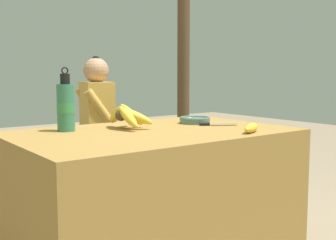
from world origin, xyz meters
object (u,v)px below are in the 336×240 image
object	(u,v)px
knife	(213,124)
seated_vendor	(91,118)
wooden_bench	(83,156)
support_post_far	(184,34)
banana_bunch_green	(29,145)
water_bottle	(66,106)
serving_bowl	(195,120)
loose_banana_front	(251,128)
banana_bunch_ripe	(126,115)

from	to	relation	value
knife	seated_vendor	size ratio (longest dim) A/B	0.17
wooden_bench	support_post_far	xyz separation A→B (m)	(1.28, 0.37, 1.01)
banana_bunch_green	water_bottle	bearing A→B (deg)	-97.41
water_bottle	support_post_far	distance (m)	2.30
seated_vendor	banana_bunch_green	world-z (taller)	seated_vendor
wooden_bench	support_post_far	world-z (taller)	support_post_far
serving_bowl	loose_banana_front	world-z (taller)	loose_banana_front
serving_bowl	loose_banana_front	bearing A→B (deg)	-93.10
support_post_far	banana_bunch_ripe	bearing A→B (deg)	-137.04
wooden_bench	support_post_far	bearing A→B (deg)	16.11
banana_bunch_ripe	seated_vendor	bearing A→B (deg)	73.13
banana_bunch_ripe	banana_bunch_green	xyz separation A→B (m)	(-0.16, 1.05, -0.28)
wooden_bench	banana_bunch_green	world-z (taller)	banana_bunch_green
loose_banana_front	knife	xyz separation A→B (m)	(0.04, 0.31, -0.01)
seated_vendor	support_post_far	xyz separation A→B (m)	(1.21, 0.39, 0.72)
serving_bowl	seated_vendor	bearing A→B (deg)	96.91
banana_bunch_ripe	wooden_bench	distance (m)	1.15
banana_bunch_ripe	water_bottle	world-z (taller)	water_bottle
seated_vendor	banana_bunch_ripe	bearing A→B (deg)	86.67
serving_bowl	wooden_bench	bearing A→B (deg)	100.21
wooden_bench	knife	bearing A→B (deg)	-80.39
loose_banana_front	banana_bunch_green	distance (m)	1.65
serving_bowl	seated_vendor	world-z (taller)	seated_vendor
banana_bunch_ripe	seated_vendor	distance (m)	1.08
water_bottle	support_post_far	xyz separation A→B (m)	(1.80, 1.31, 0.54)
serving_bowl	water_bottle	distance (m)	0.74
water_bottle	seated_vendor	size ratio (longest dim) A/B	0.29
water_bottle	seated_vendor	world-z (taller)	seated_vendor
serving_bowl	water_bottle	size ratio (longest dim) A/B	0.55
loose_banana_front	support_post_far	bearing A→B (deg)	59.73
seated_vendor	knife	bearing A→B (deg)	110.21
banana_bunch_ripe	loose_banana_front	distance (m)	0.63
loose_banana_front	banana_bunch_green	xyz separation A→B (m)	(-0.57, 1.53, -0.24)
seated_vendor	support_post_far	world-z (taller)	support_post_far
wooden_bench	seated_vendor	world-z (taller)	seated_vendor
serving_bowl	support_post_far	world-z (taller)	support_post_far
banana_bunch_ripe	serving_bowl	size ratio (longest dim) A/B	1.77
knife	support_post_far	bearing A→B (deg)	87.41
banana_bunch_ripe	support_post_far	size ratio (longest dim) A/B	0.11
loose_banana_front	support_post_far	xyz separation A→B (m)	(1.11, 1.89, 0.64)
water_bottle	banana_bunch_green	size ratio (longest dim) A/B	1.19
serving_bowl	wooden_bench	xyz separation A→B (m)	(-0.19, 1.08, -0.36)
serving_bowl	banana_bunch_green	size ratio (longest dim) A/B	0.65
serving_bowl	knife	distance (m)	0.14
water_bottle	seated_vendor	bearing A→B (deg)	57.19
banana_bunch_green	serving_bowl	bearing A→B (deg)	-60.98
serving_bowl	seated_vendor	size ratio (longest dim) A/B	0.16
seated_vendor	loose_banana_front	bearing A→B (deg)	107.46
support_post_far	wooden_bench	bearing A→B (deg)	-163.89
banana_bunch_ripe	banana_bunch_green	bearing A→B (deg)	98.69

